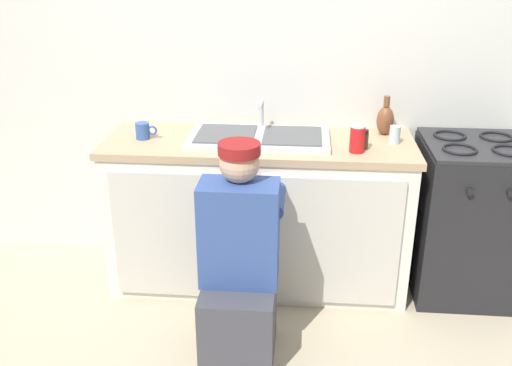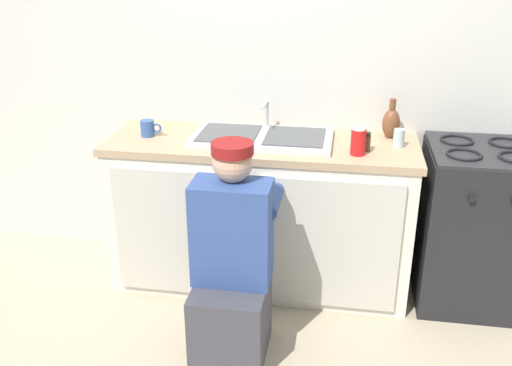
{
  "view_description": "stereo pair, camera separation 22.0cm",
  "coord_description": "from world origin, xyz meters",
  "px_view_note": "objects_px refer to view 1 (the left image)",
  "views": [
    {
      "loc": [
        0.25,
        -2.79,
        1.94
      ],
      "look_at": [
        0.0,
        0.1,
        0.73
      ],
      "focal_mm": 40.0,
      "sensor_mm": 36.0,
      "label": 1
    },
    {
      "loc": [
        0.47,
        -2.76,
        1.94
      ],
      "look_at": [
        0.0,
        0.1,
        0.73
      ],
      "focal_mm": 40.0,
      "sensor_mm": 36.0,
      "label": 2
    }
  ],
  "objects_px": {
    "sink_double_basin": "(259,137)",
    "stove_range": "(467,218)",
    "soda_cup_red": "(357,139)",
    "vase_decorative": "(385,120)",
    "water_glass": "(395,135)",
    "coffee_mug": "(143,131)",
    "spice_bottle_pepper": "(365,139)",
    "plumber_person": "(239,271)"
  },
  "relations": [
    {
      "from": "sink_double_basin",
      "to": "plumber_person",
      "type": "bearing_deg",
      "value": -93.26
    },
    {
      "from": "soda_cup_red",
      "to": "water_glass",
      "type": "xyz_separation_m",
      "value": [
        0.22,
        0.17,
        -0.03
      ]
    },
    {
      "from": "sink_double_basin",
      "to": "vase_decorative",
      "type": "xyz_separation_m",
      "value": [
        0.73,
        0.17,
        0.07
      ]
    },
    {
      "from": "sink_double_basin",
      "to": "plumber_person",
      "type": "xyz_separation_m",
      "value": [
        -0.04,
        -0.7,
        -0.47
      ]
    },
    {
      "from": "sink_double_basin",
      "to": "soda_cup_red",
      "type": "bearing_deg",
      "value": -15.83
    },
    {
      "from": "sink_double_basin",
      "to": "stove_range",
      "type": "relative_size",
      "value": 0.85
    },
    {
      "from": "plumber_person",
      "to": "coffee_mug",
      "type": "xyz_separation_m",
      "value": [
        -0.63,
        0.67,
        0.5
      ]
    },
    {
      "from": "stove_range",
      "to": "vase_decorative",
      "type": "relative_size",
      "value": 4.08
    },
    {
      "from": "stove_range",
      "to": "water_glass",
      "type": "distance_m",
      "value": 0.67
    },
    {
      "from": "soda_cup_red",
      "to": "coffee_mug",
      "type": "relative_size",
      "value": 1.21
    },
    {
      "from": "coffee_mug",
      "to": "vase_decorative",
      "type": "relative_size",
      "value": 0.55
    },
    {
      "from": "sink_double_basin",
      "to": "soda_cup_red",
      "type": "relative_size",
      "value": 5.26
    },
    {
      "from": "stove_range",
      "to": "plumber_person",
      "type": "relative_size",
      "value": 0.85
    },
    {
      "from": "stove_range",
      "to": "coffee_mug",
      "type": "distance_m",
      "value": 1.95
    },
    {
      "from": "vase_decorative",
      "to": "spice_bottle_pepper",
      "type": "bearing_deg",
      "value": -117.89
    },
    {
      "from": "plumber_person",
      "to": "soda_cup_red",
      "type": "height_order",
      "value": "plumber_person"
    },
    {
      "from": "plumber_person",
      "to": "vase_decorative",
      "type": "distance_m",
      "value": 1.28
    },
    {
      "from": "sink_double_basin",
      "to": "coffee_mug",
      "type": "xyz_separation_m",
      "value": [
        -0.67,
        -0.03,
        0.03
      ]
    },
    {
      "from": "soda_cup_red",
      "to": "water_glass",
      "type": "relative_size",
      "value": 1.52
    },
    {
      "from": "water_glass",
      "to": "coffee_mug",
      "type": "bearing_deg",
      "value": -178.23
    },
    {
      "from": "stove_range",
      "to": "vase_decorative",
      "type": "bearing_deg",
      "value": 160.52
    },
    {
      "from": "sink_double_basin",
      "to": "coffee_mug",
      "type": "relative_size",
      "value": 6.35
    },
    {
      "from": "plumber_person",
      "to": "vase_decorative",
      "type": "bearing_deg",
      "value": 48.61
    },
    {
      "from": "vase_decorative",
      "to": "plumber_person",
      "type": "bearing_deg",
      "value": -131.39
    },
    {
      "from": "plumber_person",
      "to": "vase_decorative",
      "type": "xyz_separation_m",
      "value": [
        0.77,
        0.87,
        0.54
      ]
    },
    {
      "from": "soda_cup_red",
      "to": "water_glass",
      "type": "distance_m",
      "value": 0.28
    },
    {
      "from": "sink_double_basin",
      "to": "soda_cup_red",
      "type": "distance_m",
      "value": 0.56
    },
    {
      "from": "spice_bottle_pepper",
      "to": "stove_range",
      "type": "bearing_deg",
      "value": 7.64
    },
    {
      "from": "stove_range",
      "to": "spice_bottle_pepper",
      "type": "height_order",
      "value": "spice_bottle_pepper"
    },
    {
      "from": "sink_double_basin",
      "to": "vase_decorative",
      "type": "bearing_deg",
      "value": 13.43
    },
    {
      "from": "soda_cup_red",
      "to": "sink_double_basin",
      "type": "bearing_deg",
      "value": 164.17
    },
    {
      "from": "coffee_mug",
      "to": "stove_range",
      "type": "bearing_deg",
      "value": 0.85
    },
    {
      "from": "coffee_mug",
      "to": "spice_bottle_pepper",
      "type": "xyz_separation_m",
      "value": [
        1.25,
        -0.06,
        0.0
      ]
    },
    {
      "from": "stove_range",
      "to": "plumber_person",
      "type": "height_order",
      "value": "plumber_person"
    },
    {
      "from": "stove_range",
      "to": "water_glass",
      "type": "relative_size",
      "value": 9.38
    },
    {
      "from": "sink_double_basin",
      "to": "spice_bottle_pepper",
      "type": "height_order",
      "value": "sink_double_basin"
    },
    {
      "from": "coffee_mug",
      "to": "sink_double_basin",
      "type": "bearing_deg",
      "value": 2.58
    },
    {
      "from": "sink_double_basin",
      "to": "plumber_person",
      "type": "distance_m",
      "value": 0.84
    },
    {
      "from": "stove_range",
      "to": "soda_cup_red",
      "type": "relative_size",
      "value": 6.17
    },
    {
      "from": "stove_range",
      "to": "water_glass",
      "type": "bearing_deg",
      "value": 177.95
    },
    {
      "from": "soda_cup_red",
      "to": "spice_bottle_pepper",
      "type": "relative_size",
      "value": 1.45
    },
    {
      "from": "water_glass",
      "to": "stove_range",
      "type": "bearing_deg",
      "value": -2.05
    }
  ]
}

